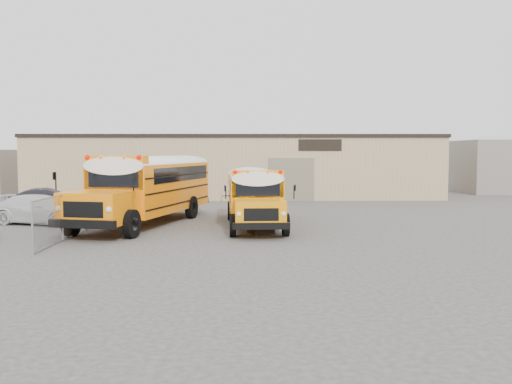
{
  "coord_description": "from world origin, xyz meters",
  "views": [
    {
      "loc": [
        1.2,
        -24.66,
        3.4
      ],
      "look_at": [
        1.42,
        1.08,
        1.6
      ],
      "focal_mm": 40.0,
      "sensor_mm": 36.0,
      "label": 1
    }
  ],
  "objects_px": {
    "car_white": "(41,210)",
    "car_dark": "(48,200)",
    "school_bus_right": "(248,185)",
    "school_bus_left": "(196,177)",
    "tarp_bundle": "(261,217)"
  },
  "relations": [
    {
      "from": "school_bus_right",
      "to": "car_dark",
      "type": "distance_m",
      "value": 11.6
    },
    {
      "from": "school_bus_right",
      "to": "tarp_bundle",
      "type": "bearing_deg",
      "value": -86.1
    },
    {
      "from": "car_white",
      "to": "school_bus_left",
      "type": "bearing_deg",
      "value": -26.74
    },
    {
      "from": "car_dark",
      "to": "school_bus_left",
      "type": "bearing_deg",
      "value": -94.06
    },
    {
      "from": "car_white",
      "to": "car_dark",
      "type": "distance_m",
      "value": 6.16
    },
    {
      "from": "car_white",
      "to": "car_dark",
      "type": "bearing_deg",
      "value": 33.82
    },
    {
      "from": "school_bus_left",
      "to": "school_bus_right",
      "type": "xyz_separation_m",
      "value": [
        3.11,
        -1.7,
        -0.36
      ]
    },
    {
      "from": "school_bus_left",
      "to": "tarp_bundle",
      "type": "relative_size",
      "value": 8.59
    },
    {
      "from": "school_bus_right",
      "to": "car_white",
      "type": "distance_m",
      "value": 11.13
    },
    {
      "from": "car_dark",
      "to": "tarp_bundle",
      "type": "bearing_deg",
      "value": -138.04
    },
    {
      "from": "school_bus_right",
      "to": "tarp_bundle",
      "type": "height_order",
      "value": "school_bus_right"
    },
    {
      "from": "tarp_bundle",
      "to": "car_dark",
      "type": "height_order",
      "value": "tarp_bundle"
    },
    {
      "from": "school_bus_left",
      "to": "tarp_bundle",
      "type": "height_order",
      "value": "school_bus_left"
    },
    {
      "from": "school_bus_right",
      "to": "school_bus_left",
      "type": "bearing_deg",
      "value": 151.26
    },
    {
      "from": "school_bus_right",
      "to": "tarp_bundle",
      "type": "distance_m",
      "value": 8.57
    }
  ]
}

